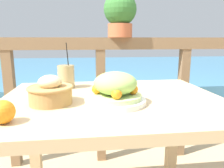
% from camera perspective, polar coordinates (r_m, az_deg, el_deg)
% --- Properties ---
extents(patio_table, '(0.98, 0.78, 0.74)m').
position_cam_1_polar(patio_table, '(1.00, 0.15, -9.76)').
color(patio_table, tan).
rests_on(patio_table, ground_plane).
extents(railing_fence, '(2.80, 0.08, 1.00)m').
position_cam_1_polar(railing_fence, '(1.71, -3.00, 1.64)').
color(railing_fence, brown).
rests_on(railing_fence, ground_plane).
extents(sea_backdrop, '(12.00, 4.00, 0.49)m').
position_cam_1_polar(sea_backdrop, '(4.25, -5.34, 1.42)').
color(sea_backdrop, teal).
rests_on(sea_backdrop, ground_plane).
extents(salad_plate, '(0.24, 0.24, 0.13)m').
position_cam_1_polar(salad_plate, '(0.87, 0.74, -1.59)').
color(salad_plate, white).
rests_on(salad_plate, patio_table).
extents(drink_glass, '(0.09, 0.09, 0.24)m').
position_cam_1_polar(drink_glass, '(1.18, -11.88, 1.90)').
color(drink_glass, tan).
rests_on(drink_glass, patio_table).
extents(bread_basket, '(0.18, 0.18, 0.12)m').
position_cam_1_polar(bread_basket, '(0.90, -15.76, -2.01)').
color(bread_basket, '#AD7F47').
rests_on(bread_basket, patio_table).
extents(potted_plant, '(0.25, 0.25, 0.33)m').
position_cam_1_polar(potted_plant, '(1.71, 2.12, 17.97)').
color(potted_plant, '#B75B38').
rests_on(potted_plant, railing_fence).
extents(knife, '(0.04, 0.18, 0.00)m').
position_cam_1_polar(knife, '(0.93, 14.03, -4.46)').
color(knife, silver).
rests_on(knife, patio_table).
extents(orange_near_basket, '(0.07, 0.07, 0.07)m').
position_cam_1_polar(orange_near_basket, '(0.75, -26.61, -6.52)').
color(orange_near_basket, orange).
rests_on(orange_near_basket, patio_table).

